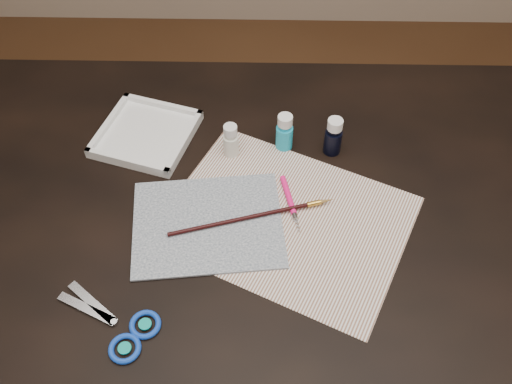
{
  "coord_description": "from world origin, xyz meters",
  "views": [
    {
      "loc": [
        0.01,
        -0.68,
        1.63
      ],
      "look_at": [
        0.0,
        0.0,
        0.8
      ],
      "focal_mm": 40.0,
      "sensor_mm": 36.0,
      "label": 1
    }
  ],
  "objects_px": {
    "paint_bottle_cyan": "(285,132)",
    "scissors": "(103,320)",
    "paint_bottle_white": "(231,140)",
    "paint_bottle_navy": "(333,136)",
    "palette_tray": "(146,134)",
    "paper": "(286,220)",
    "canvas": "(208,224)"
  },
  "relations": [
    {
      "from": "paper",
      "to": "paint_bottle_navy",
      "type": "height_order",
      "value": "paint_bottle_navy"
    },
    {
      "from": "paint_bottle_white",
      "to": "paint_bottle_navy",
      "type": "xyz_separation_m",
      "value": [
        0.21,
        0.01,
        0.0
      ]
    },
    {
      "from": "paint_bottle_cyan",
      "to": "scissors",
      "type": "relative_size",
      "value": 0.41
    },
    {
      "from": "paint_bottle_white",
      "to": "palette_tray",
      "type": "distance_m",
      "value": 0.19
    },
    {
      "from": "paint_bottle_cyan",
      "to": "scissors",
      "type": "bearing_deg",
      "value": -126.62
    },
    {
      "from": "paint_bottle_white",
      "to": "paint_bottle_cyan",
      "type": "bearing_deg",
      "value": 11.61
    },
    {
      "from": "canvas",
      "to": "paint_bottle_cyan",
      "type": "xyz_separation_m",
      "value": [
        0.15,
        0.21,
        0.04
      ]
    },
    {
      "from": "canvas",
      "to": "paint_bottle_white",
      "type": "height_order",
      "value": "paint_bottle_white"
    },
    {
      "from": "paint_bottle_navy",
      "to": "palette_tray",
      "type": "height_order",
      "value": "paint_bottle_navy"
    },
    {
      "from": "paper",
      "to": "canvas",
      "type": "xyz_separation_m",
      "value": [
        -0.15,
        -0.01,
        0.0
      ]
    },
    {
      "from": "paint_bottle_white",
      "to": "paint_bottle_navy",
      "type": "relative_size",
      "value": 0.89
    },
    {
      "from": "paper",
      "to": "palette_tray",
      "type": "relative_size",
      "value": 2.34
    },
    {
      "from": "canvas",
      "to": "scissors",
      "type": "bearing_deg",
      "value": -128.28
    },
    {
      "from": "paper",
      "to": "scissors",
      "type": "xyz_separation_m",
      "value": [
        -0.31,
        -0.22,
        0.0
      ]
    },
    {
      "from": "paint_bottle_cyan",
      "to": "palette_tray",
      "type": "bearing_deg",
      "value": 175.92
    },
    {
      "from": "paint_bottle_cyan",
      "to": "paint_bottle_navy",
      "type": "height_order",
      "value": "paint_bottle_navy"
    },
    {
      "from": "canvas",
      "to": "paint_bottle_navy",
      "type": "height_order",
      "value": "paint_bottle_navy"
    },
    {
      "from": "paint_bottle_navy",
      "to": "paper",
      "type": "bearing_deg",
      "value": -117.9
    },
    {
      "from": "paper",
      "to": "canvas",
      "type": "bearing_deg",
      "value": -174.59
    },
    {
      "from": "paint_bottle_white",
      "to": "scissors",
      "type": "bearing_deg",
      "value": -116.74
    },
    {
      "from": "paper",
      "to": "palette_tray",
      "type": "distance_m",
      "value": 0.37
    },
    {
      "from": "canvas",
      "to": "paint_bottle_white",
      "type": "bearing_deg",
      "value": 79.09
    },
    {
      "from": "paper",
      "to": "paint_bottle_white",
      "type": "relative_size",
      "value": 5.68
    },
    {
      "from": "paint_bottle_navy",
      "to": "scissors",
      "type": "bearing_deg",
      "value": -135.39
    },
    {
      "from": "paint_bottle_white",
      "to": "paint_bottle_cyan",
      "type": "distance_m",
      "value": 0.11
    },
    {
      "from": "paper",
      "to": "scissors",
      "type": "bearing_deg",
      "value": -144.91
    },
    {
      "from": "paper",
      "to": "paint_bottle_cyan",
      "type": "height_order",
      "value": "paint_bottle_cyan"
    },
    {
      "from": "paint_bottle_navy",
      "to": "palette_tray",
      "type": "xyz_separation_m",
      "value": [
        -0.4,
        0.03,
        -0.03
      ]
    },
    {
      "from": "paint_bottle_white",
      "to": "scissors",
      "type": "height_order",
      "value": "paint_bottle_white"
    },
    {
      "from": "paper",
      "to": "scissors",
      "type": "height_order",
      "value": "scissors"
    },
    {
      "from": "palette_tray",
      "to": "scissors",
      "type": "bearing_deg",
      "value": -91.54
    },
    {
      "from": "paper",
      "to": "scissors",
      "type": "relative_size",
      "value": 2.14
    }
  ]
}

